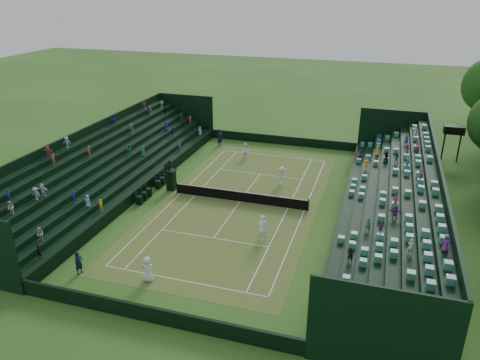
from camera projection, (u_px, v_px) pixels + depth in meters
The scene contains 18 objects.
ground at pixel (240, 202), 39.48m from camera, with size 160.00×160.00×0.00m, color #29561B.
court_surface at pixel (240, 202), 39.48m from camera, with size 12.97×26.77×0.01m, color #437D29.
perimeter_wall_north at pixel (282, 140), 53.23m from camera, with size 17.17×0.20×1.00m, color black.
perimeter_wall_south at pixel (152, 315), 25.34m from camera, with size 17.17×0.20×1.00m, color black.
perimeter_wall_east at pixel (342, 210), 36.94m from camera, with size 0.20×31.77×1.00m, color black.
perimeter_wall_west at pixel (149, 184), 41.63m from camera, with size 0.20×31.77×1.00m, color black.
north_grandstand at pixel (399, 205), 35.38m from camera, with size 6.60×32.00×4.90m.
south_grandstand at pixel (107, 168), 42.37m from camera, with size 6.60×32.00×4.90m.
tennis_net at pixel (240, 196), 39.28m from camera, with size 11.67×0.10×1.06m.
scoreboard_tower at pixel (454, 131), 47.40m from camera, with size 2.00×1.00×3.70m.
umpire_chair at pixel (171, 177), 41.30m from camera, with size 0.90×0.90×2.82m.
courtside_chairs at pixel (153, 188), 41.11m from camera, with size 0.50×5.47×1.08m.
player_near_west at pixel (148, 269), 28.74m from camera, with size 0.82×0.54×1.69m, color white.
player_near_east at pixel (262, 228), 33.24m from camera, with size 0.73×0.48×2.01m, color white.
player_far_west at pixel (246, 151), 48.84m from camera, with size 0.81×0.63×1.66m, color white.
player_far_east at pixel (282, 176), 42.44m from camera, with size 1.14×0.66×1.77m, color white.
line_judge_north at pixel (220, 138), 52.53m from camera, with size 0.71×0.46×1.94m, color black.
line_judge_south at pixel (79, 263), 29.49m from camera, with size 0.57×0.38×1.57m, color black.
Camera 1 is at (10.68, -33.97, 17.15)m, focal length 35.00 mm.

